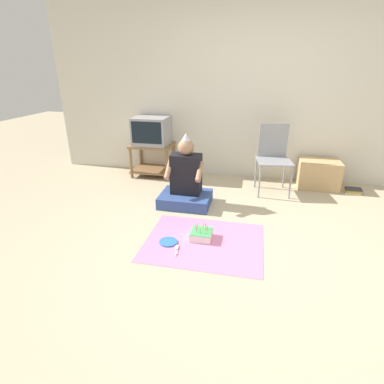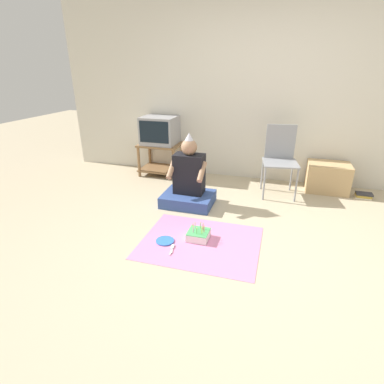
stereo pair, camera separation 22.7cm
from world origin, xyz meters
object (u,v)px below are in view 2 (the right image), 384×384
cardboard_box_stack (328,177)px  book_pile (363,196)px  person_seated (189,183)px  tv (160,130)px  birthday_cake (198,235)px  folding_chair (280,156)px  paper_plate (165,241)px

cardboard_box_stack → book_pile: size_ratio=2.60×
book_pile → person_seated: size_ratio=0.24×
tv → book_pile: size_ratio=2.43×
tv → person_seated: size_ratio=0.57×
birthday_cake → cardboard_box_stack: bearing=51.9°
tv → folding_chair: tv is taller
folding_chair → birthday_cake: size_ratio=4.34×
tv → cardboard_box_stack: size_ratio=0.93×
person_seated → paper_plate: size_ratio=4.93×
book_pile → paper_plate: 2.75m
birthday_cake → person_seated: bearing=113.6°
tv → cardboard_box_stack: bearing=0.1°
cardboard_box_stack → book_pile: (0.45, -0.14, -0.16)m
book_pile → birthday_cake: 2.43m
folding_chair → paper_plate: size_ratio=5.03×
cardboard_box_stack → paper_plate: bearing=-131.5°
tv → folding_chair: (1.80, -0.26, -0.18)m
cardboard_box_stack → person_seated: size_ratio=0.61×
paper_plate → cardboard_box_stack: bearing=48.5°
folding_chair → paper_plate: 1.98m
folding_chair → person_seated: 1.28m
tv → book_pile: bearing=-2.7°
folding_chair → tv: bearing=171.7°
folding_chair → person_seated: bearing=-146.8°
cardboard_box_stack → book_pile: 0.50m
cardboard_box_stack → paper_plate: (-1.67, -1.89, -0.18)m
tv → person_seated: 1.29m
folding_chair → birthday_cake: (-0.70, -1.48, -0.47)m
book_pile → person_seated: person_seated is taller
tv → cardboard_box_stack: tv is taller
tv → paper_plate: size_ratio=2.83×
paper_plate → tv: bearing=112.8°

